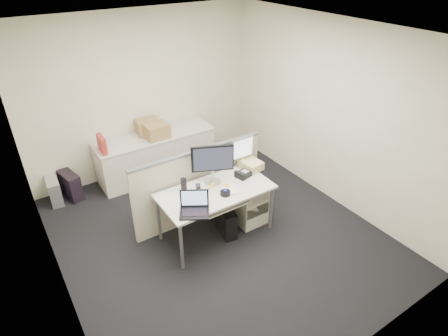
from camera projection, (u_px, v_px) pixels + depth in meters
floor at (216, 233)px, 5.27m from camera, size 4.00×4.50×0.01m
ceiling at (214, 33)px, 3.87m from camera, size 4.00×4.50×0.01m
wall_back at (143, 95)px, 6.18m from camera, size 4.00×0.02×2.70m
wall_front at (366, 260)px, 2.96m from camera, size 4.00×0.02×2.70m
wall_left at (41, 201)px, 3.63m from camera, size 0.02×4.50×2.70m
wall_right at (330, 113)px, 5.51m from camera, size 0.02×4.50×2.70m
desk at (216, 194)px, 4.92m from camera, size 1.50×0.75×0.73m
keyboard_tray at (223, 204)px, 4.82m from camera, size 0.62×0.32×0.02m
drawer_pedestal at (246, 200)px, 5.39m from camera, size 0.40×0.55×0.65m
cubicle_partition at (199, 186)px, 5.30m from camera, size 2.00×0.06×1.10m
back_counter at (157, 155)px, 6.46m from camera, size 2.00×0.60×0.72m
monitor_main at (212, 165)px, 4.90m from camera, size 0.60×0.42×0.56m
monitor_small at (242, 152)px, 5.31m from camera, size 0.37×0.19×0.45m
laptop at (194, 205)px, 4.40m from camera, size 0.43×0.40×0.26m
trackball at (225, 193)px, 4.79m from camera, size 0.14×0.14×0.05m
desk_phone at (243, 174)px, 5.16m from camera, size 0.23×0.20×0.06m
paper_stack at (229, 189)px, 4.90m from camera, size 0.24×0.29×0.01m
sticky_pad at (227, 186)px, 4.97m from camera, size 0.09×0.09×0.01m
travel_mug at (184, 185)px, 4.84m from camera, size 0.10×0.10×0.17m
banana at (212, 186)px, 4.95m from camera, size 0.16×0.11×0.04m
cellphone at (198, 186)px, 4.96m from camera, size 0.10×0.13×0.02m
manila_folders at (251, 165)px, 5.34m from camera, size 0.27×0.33×0.12m
keyboard at (218, 202)px, 4.81m from camera, size 0.47×0.33×0.02m
pc_tower_desk at (226, 221)px, 5.19m from camera, size 0.25×0.45×0.40m
pc_tower_spare_dark at (71, 185)px, 5.93m from camera, size 0.27×0.48×0.43m
pc_tower_spare_silver at (54, 191)px, 5.82m from camera, size 0.20×0.44×0.40m
cardboard_box_left at (148, 127)px, 6.27m from camera, size 0.39×0.31×0.28m
cardboard_box_right at (157, 132)px, 6.12m from camera, size 0.38×0.30×0.27m
red_binder at (102, 145)px, 5.71m from camera, size 0.08×0.31×0.29m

